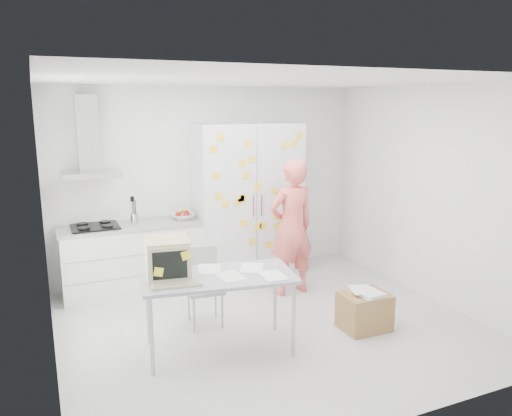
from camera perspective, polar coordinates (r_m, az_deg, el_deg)
name	(u,v)px	position (r m, az deg, el deg)	size (l,w,h in m)	color
floor	(269,326)	(5.83, 1.46, -13.31)	(4.50, 4.00, 0.02)	silver
walls	(244,198)	(6.04, -1.39, 1.19)	(4.52, 4.01, 2.70)	white
ceiling	(270,80)	(5.28, 1.62, 14.37)	(4.50, 4.00, 0.02)	white
counter_run	(133,257)	(6.85, -13.90, -5.44)	(1.84, 0.63, 1.28)	white
range_hood	(88,145)	(6.65, -18.62, 6.85)	(0.70, 0.48, 1.01)	silver
tall_cabinet	(248,201)	(7.12, -0.97, 0.79)	(1.50, 0.68, 2.20)	silver
person	(291,227)	(6.48, 4.06, -2.23)	(0.65, 0.43, 1.78)	#EC645C
desk	(187,267)	(4.95, -7.92, -6.70)	(1.59, 0.97, 1.19)	#9C9FA6
chair	(203,281)	(5.74, -6.04, -8.31)	(0.43, 0.43, 0.87)	#A7A7A5
cardboard_box	(365,311)	(5.78, 12.30, -11.38)	(0.52, 0.43, 0.45)	olive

